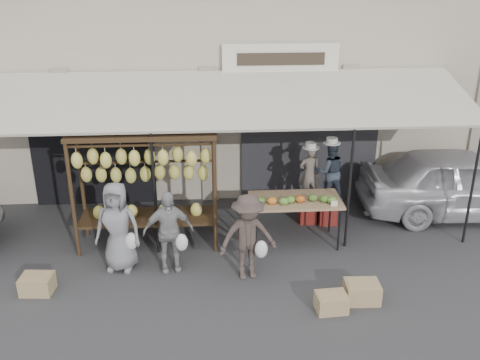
# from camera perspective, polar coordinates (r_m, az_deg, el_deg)

# --- Properties ---
(ground_plane) EXTENTS (90.00, 90.00, 0.00)m
(ground_plane) POSITION_cam_1_polar(r_m,az_deg,el_deg) (9.07, -2.81, -11.09)
(ground_plane) COLOR #2D2D30
(shophouse) EXTENTS (24.00, 6.15, 7.30)m
(shophouse) POSITION_cam_1_polar(r_m,az_deg,el_deg) (14.14, -3.69, 16.77)
(shophouse) COLOR #B6A898
(shophouse) RESTS_ON ground_plane
(awning) EXTENTS (10.00, 2.35, 2.92)m
(awning) POSITION_cam_1_polar(r_m,az_deg,el_deg) (10.15, -3.31, 8.48)
(awning) COLOR beige
(awning) RESTS_ON ground_plane
(banana_rack) EXTENTS (2.60, 0.90, 2.24)m
(banana_rack) POSITION_cam_1_polar(r_m,az_deg,el_deg) (9.73, -10.17, 1.38)
(banana_rack) COLOR #312214
(banana_rack) RESTS_ON ground_plane
(produce_table) EXTENTS (1.70, 0.90, 1.04)m
(produce_table) POSITION_cam_1_polar(r_m,az_deg,el_deg) (9.94, 5.96, -2.26)
(produce_table) COLOR #A18162
(produce_table) RESTS_ON ground_plane
(vendor_left) EXTENTS (0.45, 0.32, 1.17)m
(vendor_left) POSITION_cam_1_polar(r_m,az_deg,el_deg) (10.75, 7.41, 0.64)
(vendor_left) COLOR #685C53
(vendor_left) RESTS_ON stool_left
(vendor_right) EXTENTS (0.63, 0.50, 1.25)m
(vendor_right) POSITION_cam_1_polar(r_m,az_deg,el_deg) (10.74, 9.56, 0.89)
(vendor_right) COLOR #2E3845
(vendor_right) RESTS_ON stool_right
(customer_left) EXTENTS (0.86, 0.63, 1.61)m
(customer_left) POSITION_cam_1_polar(r_m,az_deg,el_deg) (9.35, -12.91, -4.89)
(customer_left) COLOR slate
(customer_left) RESTS_ON ground_plane
(customer_mid) EXTENTS (0.91, 0.51, 1.48)m
(customer_mid) POSITION_cam_1_polar(r_m,az_deg,el_deg) (9.19, -7.67, -5.47)
(customer_mid) COLOR #949494
(customer_mid) RESTS_ON ground_plane
(customer_right) EXTENTS (1.07, 0.74, 1.52)m
(customer_right) POSITION_cam_1_polar(r_m,az_deg,el_deg) (8.89, 0.84, -6.11)
(customer_right) COLOR #433732
(customer_right) RESTS_ON ground_plane
(stool_left) EXTENTS (0.36, 0.36, 0.47)m
(stool_left) POSITION_cam_1_polar(r_m,az_deg,el_deg) (11.07, 7.20, -3.33)
(stool_left) COLOR maroon
(stool_left) RESTS_ON ground_plane
(stool_right) EXTENTS (0.45, 0.45, 0.50)m
(stool_right) POSITION_cam_1_polar(r_m,az_deg,el_deg) (11.08, 9.27, -3.34)
(stool_right) COLOR maroon
(stool_right) RESTS_ON ground_plane
(crate_near_a) EXTENTS (0.49, 0.39, 0.28)m
(crate_near_a) POSITION_cam_1_polar(r_m,az_deg,el_deg) (8.51, 9.71, -12.75)
(crate_near_a) COLOR tan
(crate_near_a) RESTS_ON ground_plane
(crate_near_b) EXTENTS (0.55, 0.42, 0.32)m
(crate_near_b) POSITION_cam_1_polar(r_m,az_deg,el_deg) (8.81, 12.87, -11.56)
(crate_near_b) COLOR tan
(crate_near_b) RESTS_ON ground_plane
(crate_far) EXTENTS (0.53, 0.42, 0.30)m
(crate_far) POSITION_cam_1_polar(r_m,az_deg,el_deg) (9.39, -20.81, -10.33)
(crate_far) COLOR tan
(crate_far) RESTS_ON ground_plane
(sedan) EXTENTS (4.30, 1.91, 1.44)m
(sedan) POSITION_cam_1_polar(r_m,az_deg,el_deg) (12.06, 22.62, -0.26)
(sedan) COLOR #B0B0B6
(sedan) RESTS_ON ground_plane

